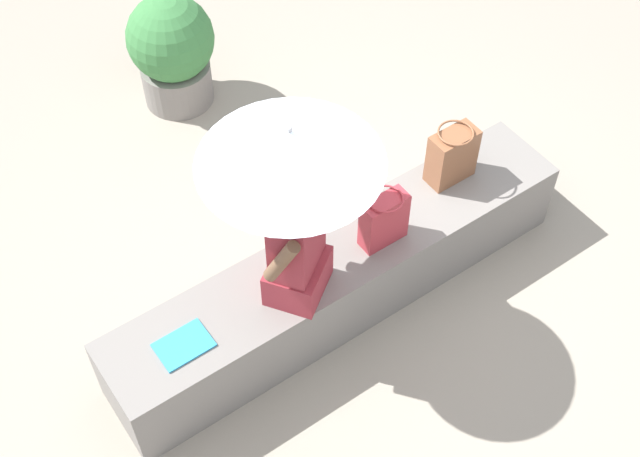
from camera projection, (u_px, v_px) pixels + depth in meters
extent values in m
plane|color=#9E9384|center=(340.00, 301.00, 5.17)|extent=(14.00, 14.00, 0.00)
cube|color=gray|center=(340.00, 277.00, 4.97)|extent=(2.88, 0.52, 0.50)
cube|color=#992D38|center=(298.00, 276.00, 4.54)|extent=(0.44, 0.42, 0.22)
cube|color=#992D38|center=(296.00, 234.00, 4.27)|extent=(0.38, 0.35, 0.48)
sphere|color=brown|center=(295.00, 188.00, 4.00)|extent=(0.20, 0.20, 0.20)
cylinder|color=brown|center=(281.00, 261.00, 4.13)|extent=(0.17, 0.20, 0.32)
cylinder|color=brown|center=(310.00, 202.00, 4.37)|extent=(0.17, 0.20, 0.32)
cylinder|color=#B7B7BC|center=(292.00, 211.00, 4.24)|extent=(0.02, 0.02, 1.10)
cone|color=silver|center=(290.00, 147.00, 3.90)|extent=(0.90, 0.90, 0.20)
sphere|color=#B7B7BC|center=(289.00, 128.00, 3.81)|extent=(0.03, 0.03, 0.03)
cube|color=brown|center=(452.00, 156.00, 5.00)|extent=(0.28, 0.15, 0.35)
torus|color=brown|center=(456.00, 133.00, 4.86)|extent=(0.21, 0.21, 0.01)
cube|color=#B2333D|center=(384.00, 220.00, 4.71)|extent=(0.27, 0.12, 0.33)
torus|color=#B2333D|center=(386.00, 199.00, 4.57)|extent=(0.20, 0.20, 0.01)
cube|color=#339ED1|center=(184.00, 345.00, 4.39)|extent=(0.28, 0.20, 0.01)
cylinder|color=gray|center=(178.00, 82.00, 6.19)|extent=(0.50, 0.50, 0.30)
sphere|color=#3D7F42|center=(170.00, 38.00, 5.88)|extent=(0.61, 0.61, 0.61)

